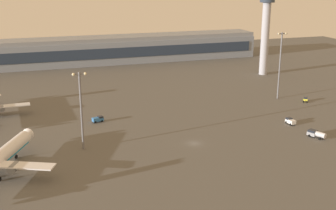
# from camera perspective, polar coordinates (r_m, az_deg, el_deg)

# --- Properties ---
(ground_plane) EXTENTS (416.00, 416.00, 0.00)m
(ground_plane) POSITION_cam_1_polar(r_m,az_deg,el_deg) (145.91, 3.42, -4.99)
(ground_plane) COLOR #56544F
(terminal_building) EXTENTS (187.83, 22.40, 16.40)m
(terminal_building) POSITION_cam_1_polar(r_m,az_deg,el_deg) (281.41, -7.16, 7.16)
(terminal_building) COLOR gray
(terminal_building) RESTS_ON ground
(control_tower) EXTENTS (8.00, 8.00, 47.64)m
(control_tower) POSITION_cam_1_polar(r_m,az_deg,el_deg) (247.63, 12.58, 10.08)
(control_tower) COLOR #A8A8B2
(control_tower) RESTS_ON ground
(baggage_tractor) EXTENTS (2.25, 4.26, 2.25)m
(baggage_tractor) POSITION_cam_1_polar(r_m,az_deg,el_deg) (169.77, 15.61, -2.03)
(baggage_tractor) COLOR white
(baggage_tractor) RESTS_ON ground
(pushback_tug) EXTENTS (3.24, 3.55, 2.05)m
(pushback_tug) POSITION_cam_1_polar(r_m,az_deg,el_deg) (201.40, 17.41, 0.70)
(pushback_tug) COLOR yellow
(pushback_tug) RESTS_ON ground
(fuel_truck) EXTENTS (4.44, 6.62, 2.35)m
(fuel_truck) POSITION_cam_1_polar(r_m,az_deg,el_deg) (158.55, 18.68, -3.55)
(fuel_truck) COLOR gray
(fuel_truck) RESTS_ON ground
(maintenance_van) EXTENTS (4.48, 2.86, 2.25)m
(maintenance_van) POSITION_cam_1_polar(r_m,az_deg,el_deg) (167.87, -9.07, -1.82)
(maintenance_van) COLOR #3372BF
(maintenance_van) RESTS_ON ground
(apron_light_central) EXTENTS (4.80, 0.90, 29.63)m
(apron_light_central) POSITION_cam_1_polar(r_m,az_deg,el_deg) (200.25, 14.35, 5.46)
(apron_light_central) COLOR slate
(apron_light_central) RESTS_ON ground
(apron_light_west) EXTENTS (4.80, 0.90, 25.10)m
(apron_light_west) POSITION_cam_1_polar(r_m,az_deg,el_deg) (139.00, -11.22, -0.12)
(apron_light_west) COLOR slate
(apron_light_west) RESTS_ON ground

